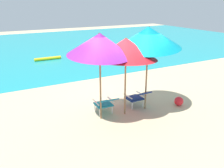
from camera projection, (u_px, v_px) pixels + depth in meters
ground_plane at (75, 76)px, 11.55m from camera, size 40.00×40.00×0.00m
ocean_band at (38, 48)px, 18.40m from camera, size 40.00×18.00×0.01m
swim_buoy at (48, 58)px, 14.63m from camera, size 1.60×0.18×0.18m
lounge_chair_left at (106, 103)px, 7.59m from camera, size 0.58×0.90×0.68m
lounge_chair_right at (137, 96)px, 8.08m from camera, size 0.56×0.89×0.68m
beach_umbrella_left at (100, 44)px, 6.69m from camera, size 2.23×2.25×2.67m
beach_umbrella_center at (126, 49)px, 7.06m from camera, size 2.67×2.68×2.48m
beach_umbrella_right at (148, 37)px, 7.37m from camera, size 2.83×2.81×2.79m
beach_ball at (179, 101)px, 8.32m from camera, size 0.31×0.31×0.31m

